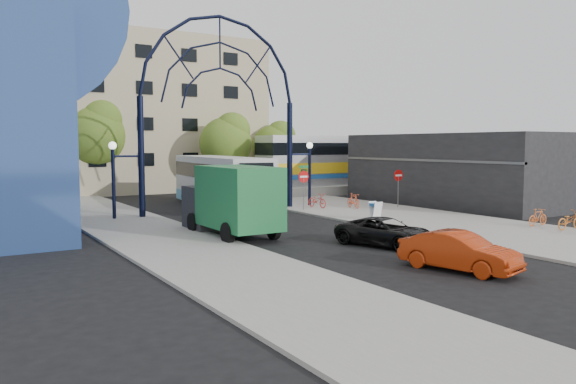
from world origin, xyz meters
TOP-DOWN VIEW (x-y plane):
  - ground at (0.00, 0.00)m, footprint 120.00×120.00m
  - sidewalk_east at (8.00, 4.00)m, footprint 8.00×56.00m
  - plaza_west at (-6.50, 6.00)m, footprint 5.00×50.00m
  - gateway_arch at (0.00, 14.00)m, footprint 13.64×0.44m
  - stop_sign at (4.80, 12.00)m, footprint 0.80×0.07m
  - do_not_enter_sign at (11.00, 10.00)m, footprint 0.76×0.07m
  - street_name_sign at (5.20, 12.60)m, footprint 0.70×0.70m
  - sandwich_board at (5.60, 5.98)m, footprint 0.55×0.61m
  - commercial_block_east at (16.00, 10.00)m, footprint 6.00×16.00m
  - apartment_block at (2.00, 34.97)m, footprint 20.00×12.10m
  - train_platform at (20.00, 22.00)m, footprint 32.00×5.00m
  - train_car at (20.00, 22.00)m, footprint 25.10×3.05m
  - tree_north_a at (6.12, 25.93)m, footprint 4.48×4.48m
  - tree_north_b at (-3.88, 29.93)m, footprint 5.12×5.12m
  - tree_north_c at (12.12, 27.93)m, footprint 4.16×4.16m
  - city_bus at (1.03, 16.36)m, footprint 4.02×12.76m
  - green_truck at (-3.33, 5.84)m, footprint 2.54×6.49m
  - black_suv at (1.03, -0.03)m, footprint 3.16×4.67m
  - red_sedan at (-0.02, -4.88)m, footprint 2.30×4.22m
  - bike_near_a at (6.23, 12.54)m, footprint 0.77×1.83m
  - bike_near_b at (8.09, 11.09)m, footprint 0.70×1.64m
  - bike_far_b at (11.06, -0.26)m, footprint 1.47×0.42m
  - bike_far_c at (11.23, -1.86)m, footprint 1.80×0.69m

SIDE VIEW (x-z plane):
  - ground at x=0.00m, z-range 0.00..0.00m
  - sidewalk_east at x=8.00m, z-range 0.00..0.12m
  - plaza_west at x=-6.50m, z-range 0.00..0.12m
  - train_platform at x=20.00m, z-range 0.00..0.80m
  - bike_far_b at x=11.06m, z-range 0.12..1.00m
  - bike_far_c at x=11.23m, z-range 0.12..1.06m
  - bike_near_a at x=6.23m, z-range 0.12..1.06m
  - black_suv at x=1.03m, z-range 0.00..1.19m
  - bike_near_b at x=8.09m, z-range 0.12..1.08m
  - red_sedan at x=-0.02m, z-range 0.00..1.32m
  - sandwich_board at x=5.60m, z-range 0.25..1.24m
  - green_truck at x=-3.33m, z-range 0.00..3.27m
  - city_bus at x=1.03m, z-range 0.08..3.53m
  - do_not_enter_sign at x=11.00m, z-range 0.74..3.22m
  - stop_sign at x=4.80m, z-range 0.74..3.24m
  - street_name_sign at x=5.20m, z-range 0.73..3.53m
  - commercial_block_east at x=16.00m, z-range 0.00..5.00m
  - train_car at x=20.00m, z-range 0.80..5.00m
  - tree_north_c at x=12.12m, z-range 1.03..7.53m
  - tree_north_a at x=6.12m, z-range 1.11..8.11m
  - tree_north_b at x=-3.88m, z-range 1.27..9.27m
  - apartment_block at x=2.00m, z-range 0.00..14.00m
  - gateway_arch at x=0.00m, z-range 2.51..14.61m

